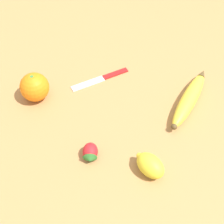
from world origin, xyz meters
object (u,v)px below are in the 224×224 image
(lemon, at_px, (150,165))
(paring_knife, at_px, (102,78))
(banana, at_px, (189,99))
(orange, at_px, (35,87))
(strawberry, at_px, (90,153))

(lemon, bearing_deg, paring_knife, 155.37)
(banana, height_order, orange, orange)
(lemon, bearing_deg, banana, 104.21)
(paring_knife, bearing_deg, orange, 84.64)
(strawberry, distance_m, lemon, 0.14)
(orange, xyz_separation_m, strawberry, (0.25, -0.03, -0.02))
(orange, distance_m, lemon, 0.37)
(banana, bearing_deg, orange, 115.95)
(strawberry, relative_size, lemon, 0.75)
(strawberry, height_order, paring_knife, strawberry)
(paring_knife, bearing_deg, banana, -139.36)
(orange, bearing_deg, lemon, 6.56)
(orange, bearing_deg, banana, 41.52)
(strawberry, bearing_deg, orange, -141.84)
(banana, distance_m, orange, 0.41)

